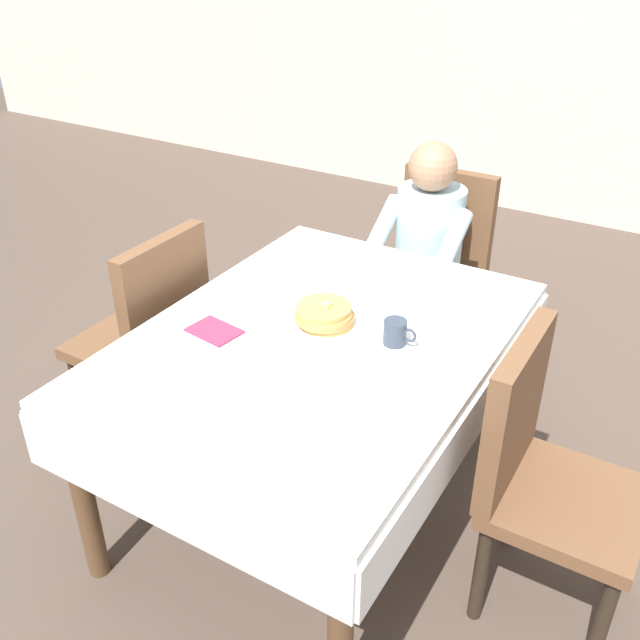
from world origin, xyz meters
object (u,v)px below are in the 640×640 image
plate_breakfast (325,326)px  knife_right_of_plate (373,345)px  diner_person (425,243)px  chair_diner (436,259)px  cup_coffee (396,332)px  breakfast_stack (325,315)px  fork_left_of_plate (275,315)px  dining_table_main (318,358)px  chair_left_side (151,328)px  chair_right_side (540,465)px  spoon_near_edge (273,382)px

plate_breakfast → knife_right_of_plate: bearing=-6.0°
diner_person → knife_right_of_plate: 1.01m
chair_diner → cup_coffee: size_ratio=8.23×
chair_diner → diner_person: size_ratio=0.83×
breakfast_stack → fork_left_of_plate: bearing=-173.8°
breakfast_stack → diner_person: bearing=92.9°
dining_table_main → fork_left_of_plate: fork_left_of_plate is taller
breakfast_stack → cup_coffee: size_ratio=1.79×
chair_left_side → breakfast_stack: bearing=-86.0°
cup_coffee → fork_left_of_plate: cup_coffee is taller
dining_table_main → diner_person: 1.02m
diner_person → plate_breakfast: diner_person is taller
diner_person → fork_left_of_plate: (-0.14, -0.98, 0.07)m
diner_person → chair_left_side: size_ratio=1.20×
dining_table_main → diner_person: diner_person is taller
chair_right_side → breakfast_stack: size_ratio=4.59×
plate_breakfast → knife_right_of_plate: size_ratio=1.40×
plate_breakfast → fork_left_of_plate: plate_breakfast is taller
diner_person → knife_right_of_plate: bearing=103.7°
chair_left_side → fork_left_of_plate: chair_left_side is taller
chair_left_side → plate_breakfast: 0.80m
diner_person → chair_right_side: (0.82, -1.01, -0.14)m
diner_person → fork_left_of_plate: bearing=81.8°
chair_right_side → dining_table_main: bearing=-90.0°
dining_table_main → fork_left_of_plate: bearing=170.3°
chair_diner → chair_right_side: (0.82, -1.17, 0.00)m
fork_left_of_plate → diner_person: bearing=-8.3°
dining_table_main → breakfast_stack: (-0.00, 0.05, 0.14)m
chair_right_side → spoon_near_edge: (-0.75, -0.30, 0.21)m
chair_left_side → breakfast_stack: size_ratio=4.59×
dining_table_main → plate_breakfast: (-0.00, 0.05, 0.10)m
breakfast_stack → spoon_near_edge: bearing=-85.3°
diner_person → chair_right_side: size_ratio=1.20×
dining_table_main → breakfast_stack: bearing=95.2°
breakfast_stack → spoon_near_edge: (0.03, -0.35, -0.05)m
chair_diner → knife_right_of_plate: bearing=101.9°
dining_table_main → diner_person: bearing=93.0°
spoon_near_edge → cup_coffee: bearing=70.3°
chair_left_side → plate_breakfast: bearing=-86.0°
fork_left_of_plate → knife_right_of_plate: same height
chair_left_side → chair_right_side: bearing=-90.0°
knife_right_of_plate → fork_left_of_plate: bearing=83.5°
dining_table_main → spoon_near_edge: size_ratio=10.16×
chair_right_side → knife_right_of_plate: chair_right_side is taller
plate_breakfast → breakfast_stack: breakfast_stack is taller
diner_person → chair_right_side: bearing=129.1°
cup_coffee → knife_right_of_plate: size_ratio=0.57×
cup_coffee → diner_person: bearing=107.6°
chair_diner → plate_breakfast: size_ratio=3.32×
chair_left_side → breakfast_stack: (0.77, 0.05, 0.26)m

